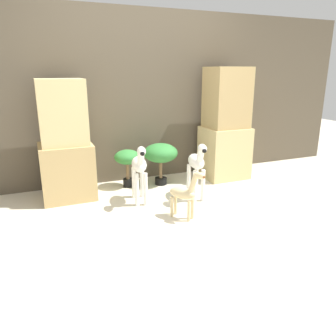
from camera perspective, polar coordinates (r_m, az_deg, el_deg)
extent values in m
plane|color=beige|center=(3.36, 3.73, -8.85)|extent=(14.00, 14.00, 0.00)
cube|color=brown|center=(4.44, -4.66, 12.13)|extent=(6.40, 0.08, 2.20)
cube|color=tan|center=(3.97, -17.10, -0.55)|extent=(0.58, 0.51, 0.64)
cube|color=#DBC184|center=(3.83, -17.97, 9.22)|extent=(0.50, 0.44, 0.72)
cube|color=#DBC184|center=(4.62, 9.76, 2.69)|extent=(0.58, 0.51, 0.70)
cube|color=tan|center=(4.50, 10.23, 11.93)|extent=(0.52, 0.45, 0.79)
cylinder|color=white|center=(3.75, 6.10, -3.06)|extent=(0.05, 0.05, 0.37)
cylinder|color=white|center=(3.72, 4.69, -3.17)|extent=(0.05, 0.05, 0.37)
cylinder|color=white|center=(3.98, 4.95, -1.85)|extent=(0.05, 0.05, 0.37)
cylinder|color=white|center=(3.96, 3.61, -1.94)|extent=(0.05, 0.05, 0.37)
ellipsoid|color=white|center=(3.78, 4.91, 1.16)|extent=(0.22, 0.39, 0.16)
cylinder|color=white|center=(3.60, 5.68, 2.32)|extent=(0.09, 0.14, 0.19)
ellipsoid|color=white|center=(3.53, 5.99, 3.38)|extent=(0.12, 0.18, 0.10)
sphere|color=black|center=(3.47, 6.35, 2.99)|extent=(0.05, 0.05, 0.05)
cube|color=black|center=(3.60, 5.69, 2.46)|extent=(0.03, 0.08, 0.16)
cylinder|color=white|center=(3.62, -3.93, -3.71)|extent=(0.05, 0.05, 0.37)
cylinder|color=white|center=(3.61, -5.44, -3.82)|extent=(0.05, 0.05, 0.37)
cylinder|color=white|center=(3.86, -4.54, -2.42)|extent=(0.05, 0.05, 0.37)
cylinder|color=white|center=(3.85, -5.95, -2.52)|extent=(0.05, 0.05, 0.37)
ellipsoid|color=white|center=(3.66, -5.07, 0.65)|extent=(0.22, 0.39, 0.16)
cylinder|color=white|center=(3.48, -4.76, 1.83)|extent=(0.09, 0.14, 0.19)
ellipsoid|color=white|center=(3.41, -4.65, 2.92)|extent=(0.12, 0.18, 0.10)
sphere|color=black|center=(3.34, -4.48, 2.51)|extent=(0.05, 0.05, 0.05)
cube|color=black|center=(3.48, -4.76, 1.97)|extent=(0.03, 0.08, 0.16)
cylinder|color=beige|center=(3.33, 4.25, -7.08)|extent=(0.03, 0.03, 0.21)
cylinder|color=beige|center=(3.27, 3.65, -7.50)|extent=(0.03, 0.03, 0.21)
cylinder|color=beige|center=(3.42, 1.31, -6.37)|extent=(0.03, 0.03, 0.21)
cylinder|color=beige|center=(3.36, 0.68, -6.76)|extent=(0.03, 0.03, 0.21)
ellipsoid|color=beige|center=(3.28, 2.49, -4.41)|extent=(0.26, 0.30, 0.12)
cylinder|color=beige|center=(3.19, 4.39, -2.73)|extent=(0.11, 0.12, 0.21)
ellipsoid|color=beige|center=(3.13, 5.46, -1.31)|extent=(0.11, 0.13, 0.07)
sphere|color=brown|center=(3.11, 6.23, -1.55)|extent=(0.03, 0.03, 0.03)
cylinder|color=black|center=(4.32, -1.26, -2.27)|extent=(0.16, 0.16, 0.09)
cylinder|color=brown|center=(4.28, -1.27, -0.33)|extent=(0.04, 0.04, 0.22)
ellipsoid|color=#337F38|center=(4.22, -1.29, 2.65)|extent=(0.44, 0.44, 0.24)
cylinder|color=black|center=(4.26, -6.95, -2.55)|extent=(0.13, 0.13, 0.11)
cylinder|color=brown|center=(4.21, -7.02, -0.59)|extent=(0.04, 0.04, 0.20)
ellipsoid|color=#337F38|center=(4.16, -7.11, 1.91)|extent=(0.33, 0.33, 0.18)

